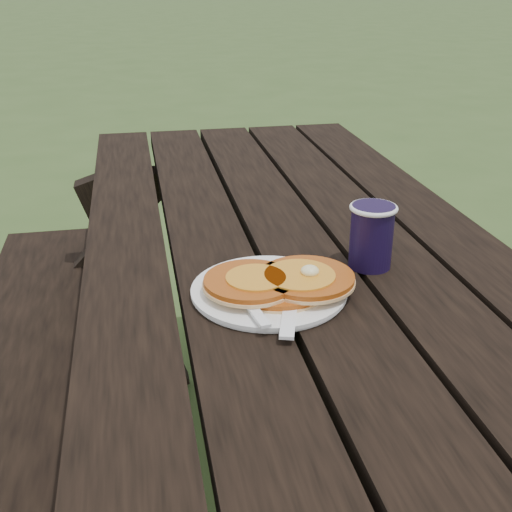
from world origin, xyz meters
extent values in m
cube|color=black|center=(0.00, 0.00, 0.73)|extent=(0.75, 1.80, 0.04)
cube|color=black|center=(-0.55, 0.00, 0.43)|extent=(0.25, 1.80, 0.04)
cylinder|color=white|center=(-0.09, -0.20, 0.76)|extent=(0.26, 0.26, 0.01)
cylinder|color=#B45114|center=(-0.08, -0.21, 0.77)|extent=(0.14, 0.14, 0.01)
cylinder|color=#B45114|center=(-0.12, -0.21, 0.78)|extent=(0.14, 0.14, 0.01)
cylinder|color=#B45114|center=(-0.03, -0.21, 0.78)|extent=(0.15, 0.15, 0.01)
cylinder|color=#BF771B|center=(-0.04, -0.21, 0.79)|extent=(0.11, 0.11, 0.00)
ellipsoid|color=#F4E59E|center=(-0.03, -0.21, 0.79)|extent=(0.03, 0.03, 0.02)
cube|color=white|center=(-0.07, -0.26, 0.76)|extent=(0.07, 0.18, 0.00)
cylinder|color=black|center=(0.10, -0.13, 0.80)|extent=(0.07, 0.07, 0.11)
torus|color=white|center=(0.10, -0.13, 0.85)|extent=(0.08, 0.08, 0.01)
cylinder|color=black|center=(0.10, -0.13, 0.85)|extent=(0.06, 0.06, 0.01)
camera|label=1|loc=(-0.27, -1.05, 1.21)|focal=45.00mm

